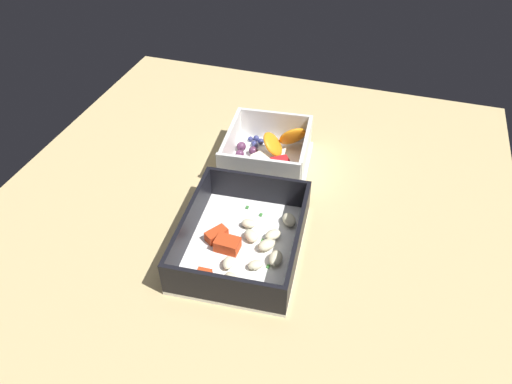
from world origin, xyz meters
TOP-DOWN VIEW (x-y plane):
  - table_surface at (0.00, 0.00)cm, footprint 80.00×80.00cm
  - pasta_container at (-11.53, -1.85)cm, footprint 21.49×17.60cm
  - fruit_bowl at (8.65, 0.35)cm, footprint 15.64×14.70cm
  - paper_cup_liner at (19.89, 3.25)cm, footprint 3.76×3.76cm

SIDE VIEW (x-z plane):
  - table_surface at x=0.00cm, z-range 0.00..2.00cm
  - paper_cup_liner at x=19.89cm, z-range 2.00..3.44cm
  - pasta_container at x=-11.53cm, z-range 0.91..6.45cm
  - fruit_bowl at x=8.65cm, z-range 1.11..7.23cm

